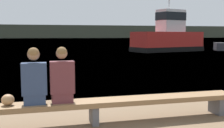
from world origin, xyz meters
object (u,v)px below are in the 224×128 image
bench_main (94,105)px  person_right (62,79)px  tugboat_red (168,38)px  person_left (34,80)px  shopping_bag (8,100)px

bench_main → person_right: 0.78m
tugboat_red → person_right: bearing=134.1°
person_left → tugboat_red: (12.75, 20.76, 0.42)m
bench_main → person_right: (-0.58, 0.00, 0.52)m
shopping_bag → tugboat_red: (13.20, 20.73, 0.77)m
bench_main → person_right: person_right is taller
bench_main → person_left: 1.18m
person_right → person_left: bearing=-180.0°
bench_main → person_left: (-1.06, 0.00, 0.52)m
person_left → shopping_bag: size_ratio=4.57×
tugboat_red → person_left: bearing=133.1°
bench_main → tugboat_red: bearing=60.6°
shopping_bag → tugboat_red: tugboat_red is taller
person_right → shopping_bag: bearing=178.3°
person_left → tugboat_red: bearing=58.4°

